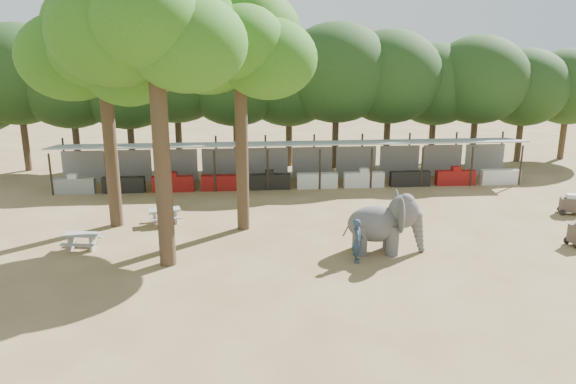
{
  "coord_description": "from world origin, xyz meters",
  "views": [
    {
      "loc": [
        -3.04,
        -18.9,
        8.67
      ],
      "look_at": [
        -1.0,
        5.0,
        2.0
      ],
      "focal_mm": 35.0,
      "sensor_mm": 36.0,
      "label": 1
    }
  ],
  "objects": [
    {
      "name": "yard_tree_center",
      "position": [
        -6.13,
        2.19,
        9.21
      ],
      "size": [
        7.1,
        6.9,
        12.04
      ],
      "color": "#332316",
      "rests_on": "ground"
    },
    {
      "name": "yard_tree_left",
      "position": [
        -9.13,
        7.19,
        8.2
      ],
      "size": [
        7.1,
        6.9,
        11.02
      ],
      "color": "#332316",
      "rests_on": "ground"
    },
    {
      "name": "yard_tree_back",
      "position": [
        -3.13,
        6.19,
        8.54
      ],
      "size": [
        7.1,
        6.9,
        11.36
      ],
      "color": "#332316",
      "rests_on": "ground"
    },
    {
      "name": "ground",
      "position": [
        0.0,
        0.0,
        0.0
      ],
      "size": [
        100.0,
        100.0,
        0.0
      ],
      "primitive_type": "plane",
      "color": "brown",
      "rests_on": "ground"
    },
    {
      "name": "vendor_stalls",
      "position": [
        -0.0,
        13.84,
        1.18
      ],
      "size": [
        28.0,
        2.99,
        2.8
      ],
      "color": "#919398",
      "rests_on": "ground"
    },
    {
      "name": "elephant",
      "position": [
        2.82,
        2.56,
        1.26
      ],
      "size": [
        3.33,
        2.53,
        2.52
      ],
      "rotation": [
        0.0,
        0.0,
        -0.1
      ],
      "color": "#474444",
      "rests_on": "ground"
    },
    {
      "name": "handler",
      "position": [
        1.47,
        1.62,
        0.89
      ],
      "size": [
        0.55,
        0.71,
        1.77
      ],
      "primitive_type": "imported",
      "rotation": [
        0.0,
        0.0,
        1.37
      ],
      "color": "#26384C",
      "rests_on": "ground"
    },
    {
      "name": "picnic_table_far",
      "position": [
        -6.74,
        7.03,
        0.48
      ],
      "size": [
        1.71,
        1.6,
        0.73
      ],
      "rotation": [
        0.0,
        0.0,
        0.22
      ],
      "color": "gray",
      "rests_on": "ground"
    },
    {
      "name": "picnic_table_near",
      "position": [
        -9.77,
        3.9,
        0.46
      ],
      "size": [
        1.59,
        1.48,
        0.7
      ],
      "rotation": [
        0.0,
        0.0,
        -0.17
      ],
      "color": "gray",
      "rests_on": "ground"
    },
    {
      "name": "cart_back",
      "position": [
        13.45,
        6.81,
        0.52
      ],
      "size": [
        1.25,
        1.02,
        1.05
      ],
      "rotation": [
        0.0,
        0.0,
        -0.34
      ],
      "color": "#3A2D27",
      "rests_on": "ground"
    },
    {
      "name": "backdrop_trees",
      "position": [
        0.0,
        19.0,
        5.51
      ],
      "size": [
        46.46,
        5.95,
        8.33
      ],
      "color": "#332316",
      "rests_on": "ground"
    }
  ]
}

